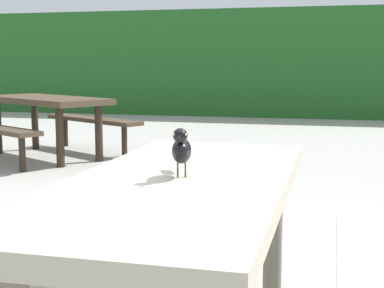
# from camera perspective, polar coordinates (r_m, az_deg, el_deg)

# --- Properties ---
(hedge_wall) EXTENTS (28.00, 1.51, 2.29)m
(hedge_wall) POSITION_cam_1_polar(r_m,az_deg,el_deg) (12.88, 11.53, 7.85)
(hedge_wall) COLOR #235B23
(hedge_wall) RESTS_ON ground
(picnic_table_foreground) EXTENTS (1.69, 1.80, 0.74)m
(picnic_table_foreground) POSITION_cam_1_polar(r_m,az_deg,el_deg) (2.13, -1.11, -8.15)
(picnic_table_foreground) COLOR #B2A893
(picnic_table_foreground) RESTS_ON ground
(bird_grackle) EXTENTS (0.10, 0.29, 0.18)m
(bird_grackle) POSITION_cam_1_polar(r_m,az_deg,el_deg) (2.05, -1.06, -0.53)
(bird_grackle) COLOR black
(bird_grackle) RESTS_ON picnic_table_foreground
(picnic_table_mid_left) EXTENTS (2.32, 2.30, 0.74)m
(picnic_table_mid_left) POSITION_cam_1_polar(r_m,az_deg,el_deg) (7.23, -14.31, 3.08)
(picnic_table_mid_left) COLOR #473828
(picnic_table_mid_left) RESTS_ON ground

